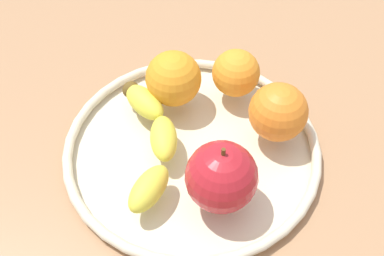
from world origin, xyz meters
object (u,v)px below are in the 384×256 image
object	(u,v)px
banana	(151,139)
orange_front_left	(236,73)
fruit_bowl	(192,149)
orange_front_right	(278,112)
orange_back_left	(173,78)
apple	(221,177)

from	to	relation	value
banana	orange_front_left	xyz separation A→B (cm)	(8.42, -11.56, 1.50)
fruit_bowl	orange_front_right	xyz separation A→B (cm)	(0.76, -10.37, 4.44)
banana	orange_back_left	xyz separation A→B (cm)	(7.91, -3.46, 1.95)
apple	orange_back_left	xyz separation A→B (cm)	(15.83, 3.55, -0.37)
fruit_bowl	orange_front_right	bearing A→B (deg)	-85.83
fruit_bowl	apple	size ratio (longest dim) A/B	3.63
orange_front_right	apple	bearing A→B (deg)	136.47
fruit_bowl	apple	bearing A→B (deg)	-164.62
orange_front_left	orange_back_left	size ratio (longest dim) A/B	0.87
apple	orange_back_left	distance (cm)	16.23
apple	orange_front_left	distance (cm)	16.98
orange_front_right	orange_back_left	bearing A→B (deg)	58.54
apple	orange_back_left	bearing A→B (deg)	12.63
fruit_bowl	orange_back_left	bearing A→B (deg)	9.85
fruit_bowl	orange_back_left	distance (cm)	9.21
fruit_bowl	apple	world-z (taller)	apple
apple	orange_front_right	bearing A→B (deg)	-43.53
banana	orange_front_right	size ratio (longest dim) A/B	2.89
apple	orange_front_left	bearing A→B (deg)	-15.57
banana	orange_front_left	bearing A→B (deg)	-52.49
fruit_bowl	orange_front_right	size ratio (longest dim) A/B	4.41
apple	orange_front_right	xyz separation A→B (cm)	(8.64, -8.21, -0.37)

